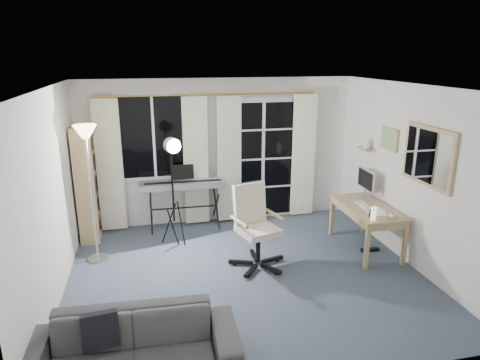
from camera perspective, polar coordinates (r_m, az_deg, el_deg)
The scene contains 17 objects.
floor at distance 5.72m, azimuth 0.78°, elevation -12.56°, with size 4.50×4.00×0.02m, color #3B4856.
window at distance 6.95m, azimuth -11.45°, elevation 5.68°, with size 1.20×0.08×1.40m.
french_door at distance 7.30m, azimuth 3.02°, elevation 2.69°, with size 1.32×0.09×2.11m.
curtains at distance 7.02m, azimuth -3.78°, elevation 2.68°, with size 3.60×0.07×2.13m.
bookshelf at distance 6.96m, azimuth -19.92°, elevation -0.61°, with size 0.31×0.83×1.76m.
torchiere_lamp at distance 5.90m, azimuth -19.69°, elevation 3.39°, with size 0.37×0.37×1.90m.
keyboard_piano at distance 6.88m, azimuth -7.58°, elevation -0.70°, with size 1.37×0.67×0.99m.
studio_light at distance 6.12m, azimuth -8.98°, elevation 2.86°, with size 0.37×0.37×1.68m.
office_chair at distance 5.74m, azimuth 1.79°, elevation -5.10°, with size 0.77×0.74×1.11m.
desk at distance 6.44m, azimuth 16.56°, elevation -4.08°, with size 0.64×1.25×0.66m.
monitor at distance 6.80m, azimuth 16.45°, elevation -0.02°, with size 0.16×0.48×0.41m.
desk_clutter at distance 6.26m, azimuth 16.96°, elevation -5.30°, with size 0.40×0.75×0.84m.
mug at distance 6.04m, azimuth 19.75°, elevation -4.37°, with size 0.11×0.09×0.11m, color silver.
wall_mirror at distance 5.76m, azimuth 23.79°, elevation 2.89°, with size 0.04×0.94×0.74m.
framed_print at distance 6.49m, azimuth 19.30°, elevation 5.21°, with size 0.03×0.42×0.32m.
wall_shelf at distance 6.91m, azimuth 16.53°, elevation 4.48°, with size 0.16×0.30×0.18m.
sofa at distance 4.10m, azimuth -14.32°, elevation -19.91°, with size 1.90×0.62×0.73m.
Camera 1 is at (-1.15, -4.86, 2.77)m, focal length 32.00 mm.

